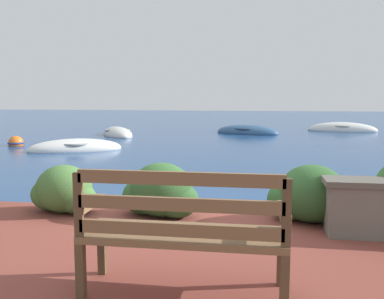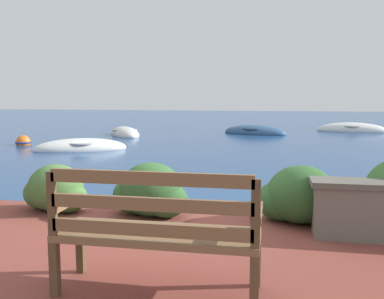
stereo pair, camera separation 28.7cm
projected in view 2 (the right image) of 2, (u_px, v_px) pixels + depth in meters
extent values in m
plane|color=navy|center=(169.00, 225.00, 5.44)|extent=(80.00, 80.00, 0.00)
cube|color=brown|center=(81.00, 248.00, 3.44)|extent=(0.06, 0.06, 0.40)
cube|color=brown|center=(257.00, 260.00, 3.19)|extent=(0.06, 0.06, 0.40)
cube|color=brown|center=(55.00, 269.00, 3.03)|extent=(0.06, 0.06, 0.40)
cube|color=brown|center=(254.00, 285.00, 2.78)|extent=(0.06, 0.06, 0.40)
cube|color=brown|center=(158.00, 235.00, 3.08)|extent=(1.47, 0.48, 0.05)
cube|color=brown|center=(150.00, 230.00, 2.86)|extent=(1.39, 0.04, 0.09)
cube|color=brown|center=(149.00, 204.00, 2.84)|extent=(1.39, 0.04, 0.09)
cube|color=brown|center=(149.00, 178.00, 2.82)|extent=(1.39, 0.04, 0.09)
cube|color=brown|center=(52.00, 204.00, 2.97)|extent=(0.06, 0.04, 0.45)
cube|color=brown|center=(256.00, 214.00, 2.72)|extent=(0.06, 0.04, 0.45)
cube|color=brown|center=(66.00, 203.00, 3.18)|extent=(0.07, 0.43, 0.05)
cube|color=brown|center=(257.00, 212.00, 2.93)|extent=(0.07, 0.43, 0.05)
ellipsoid|color=#426B33|center=(56.00, 188.00, 5.26)|extent=(0.69, 0.62, 0.58)
ellipsoid|color=#426B33|center=(44.00, 193.00, 5.35)|extent=(0.51, 0.46, 0.41)
ellipsoid|color=#426B33|center=(68.00, 197.00, 5.21)|extent=(0.48, 0.43, 0.38)
ellipsoid|color=#2D5628|center=(151.00, 189.00, 5.04)|extent=(0.75, 0.68, 0.64)
ellipsoid|color=#2D5628|center=(136.00, 195.00, 5.15)|extent=(0.56, 0.51, 0.45)
ellipsoid|color=#2D5628|center=(166.00, 200.00, 4.99)|extent=(0.53, 0.47, 0.41)
ellipsoid|color=#2D5628|center=(301.00, 194.00, 4.76)|extent=(0.77, 0.69, 0.65)
ellipsoid|color=#2D5628|center=(282.00, 201.00, 4.87)|extent=(0.57, 0.52, 0.46)
ellipsoid|color=#2D5628|center=(319.00, 206.00, 4.71)|extent=(0.54, 0.48, 0.42)
ellipsoid|color=#38662D|center=(382.00, 202.00, 4.63)|extent=(0.70, 0.63, 0.56)
ellipsoid|color=silver|center=(81.00, 149.00, 12.84)|extent=(2.89, 2.15, 0.62)
torus|color=gray|center=(81.00, 143.00, 12.82)|extent=(1.38, 1.38, 0.07)
cube|color=#846647|center=(95.00, 143.00, 12.94)|extent=(0.48, 0.77, 0.04)
cube|color=#846647|center=(69.00, 144.00, 12.73)|extent=(0.48, 0.77, 0.04)
ellipsoid|color=silver|center=(125.00, 134.00, 17.59)|extent=(2.31, 2.89, 0.61)
torus|color=gray|center=(125.00, 130.00, 17.57)|extent=(1.42, 1.42, 0.07)
cube|color=#846647|center=(127.00, 132.00, 17.19)|extent=(0.75, 0.53, 0.04)
cube|color=#846647|center=(123.00, 130.00, 17.89)|extent=(0.75, 0.53, 0.04)
ellipsoid|color=#2D517A|center=(255.00, 133.00, 18.21)|extent=(3.00, 2.09, 0.66)
torus|color=#2D4157|center=(255.00, 128.00, 18.19)|extent=(1.53, 1.53, 0.07)
cube|color=#846647|center=(264.00, 130.00, 17.97)|extent=(0.45, 0.92, 0.04)
cube|color=#846647|center=(247.00, 129.00, 18.37)|extent=(0.45, 0.92, 0.04)
ellipsoid|color=silver|center=(352.00, 130.00, 19.26)|extent=(3.16, 1.55, 0.73)
torus|color=gray|center=(352.00, 126.00, 19.23)|extent=(1.21, 1.21, 0.07)
cube|color=#846647|center=(341.00, 126.00, 19.40)|extent=(0.26, 0.82, 0.04)
cube|color=#846647|center=(361.00, 127.00, 19.10)|extent=(0.26, 0.82, 0.04)
sphere|color=orange|center=(23.00, 142.00, 14.17)|extent=(0.48, 0.48, 0.48)
torus|color=navy|center=(23.00, 142.00, 14.17)|extent=(0.52, 0.52, 0.06)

